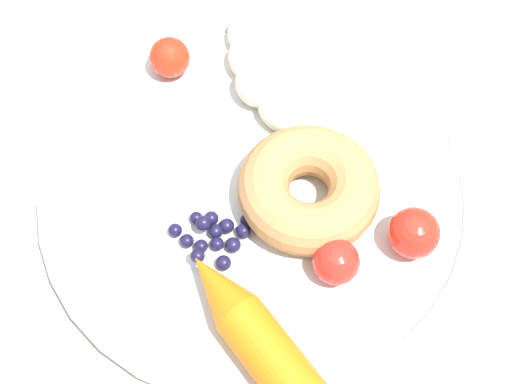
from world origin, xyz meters
name	(u,v)px	position (x,y,z in m)	size (l,w,h in m)	color
dining_table	(208,230)	(0.00, 0.00, 0.62)	(0.97, 0.84, 0.72)	#A5988C
plate	(256,194)	(0.00, 0.05, 0.73)	(0.35, 0.35, 0.02)	silver
banana	(261,85)	(-0.09, 0.02, 0.74)	(0.12, 0.12, 0.03)	beige
carrot_orange	(250,329)	(0.12, 0.08, 0.75)	(0.11, 0.13, 0.04)	orange
donut	(307,192)	(0.00, 0.09, 0.75)	(0.11, 0.11, 0.04)	#BA834D
blueberry_pile	(215,235)	(0.05, 0.03, 0.74)	(0.05, 0.06, 0.02)	#191638
tomato_near	(336,262)	(0.05, 0.12, 0.75)	(0.03, 0.03, 0.03)	red
tomato_mid	(170,57)	(-0.09, -0.06, 0.75)	(0.03, 0.03, 0.03)	red
tomato_far	(414,233)	(0.01, 0.17, 0.75)	(0.04, 0.04, 0.04)	red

